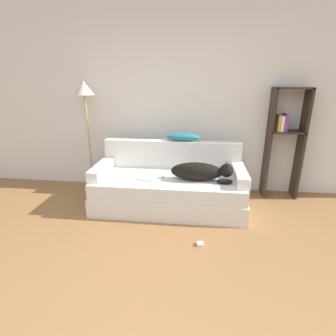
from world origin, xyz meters
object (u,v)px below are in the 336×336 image
object	(u,v)px
bookshelf	(284,137)
throw_pillow	(183,137)
laptop	(150,178)
couch	(169,192)
dog	(201,171)
floor_lamp	(85,99)
power_adapter	(200,244)

from	to	relation	value
bookshelf	throw_pillow	bearing A→B (deg)	-173.46
laptop	throw_pillow	xyz separation A→B (m)	(0.39, 0.49, 0.43)
couch	dog	xyz separation A→B (m)	(0.42, -0.09, 0.34)
couch	dog	bearing A→B (deg)	-12.43
dog	throw_pillow	size ratio (longest dim) A/B	1.66
laptop	floor_lamp	world-z (taller)	floor_lamp
power_adapter	bookshelf	bearing A→B (deg)	50.88
floor_lamp	power_adapter	world-z (taller)	floor_lamp
throw_pillow	floor_lamp	xyz separation A→B (m)	(-1.41, 0.09, 0.49)
laptop	throw_pillow	distance (m)	0.76
couch	laptop	bearing A→B (deg)	-155.72
throw_pillow	bookshelf	distance (m)	1.41
couch	bookshelf	xyz separation A→B (m)	(1.56, 0.55, 0.67)
throw_pillow	bookshelf	world-z (taller)	bookshelf
dog	throw_pillow	distance (m)	0.64
laptop	power_adapter	size ratio (longest dim) A/B	5.53
bookshelf	couch	bearing A→B (deg)	-160.51
couch	power_adapter	distance (m)	0.96
throw_pillow	power_adapter	xyz separation A→B (m)	(0.27, -1.23, -0.87)
laptop	throw_pillow	bearing A→B (deg)	65.45
bookshelf	power_adapter	distance (m)	1.99
dog	laptop	xyz separation A→B (m)	(-0.65, -0.01, -0.11)
dog	laptop	size ratio (longest dim) A/B	2.18
bookshelf	floor_lamp	size ratio (longest dim) A/B	0.95
floor_lamp	power_adapter	distance (m)	2.54
power_adapter	floor_lamp	bearing A→B (deg)	142.04
throw_pillow	power_adapter	world-z (taller)	throw_pillow
floor_lamp	throw_pillow	bearing A→B (deg)	-3.60
couch	floor_lamp	bearing A→B (deg)	159.15
throw_pillow	dog	bearing A→B (deg)	-61.58
laptop	floor_lamp	xyz separation A→B (m)	(-1.03, 0.58, 0.93)
dog	power_adapter	world-z (taller)	dog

